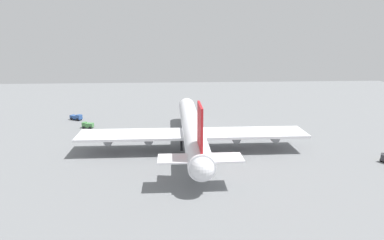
{
  "coord_description": "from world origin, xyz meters",
  "views": [
    {
      "loc": [
        -101.2,
        6.43,
        33.17
      ],
      "look_at": [
        0.0,
        0.0,
        8.25
      ],
      "focal_mm": 33.46,
      "sensor_mm": 36.0,
      "label": 1
    }
  ],
  "objects_px": {
    "cargo_airplane": "(192,129)",
    "safety_cone_nose": "(188,120)",
    "pushback_tractor": "(88,125)",
    "fuel_truck": "(76,117)"
  },
  "relations": [
    {
      "from": "fuel_truck",
      "to": "safety_cone_nose",
      "type": "xyz_separation_m",
      "value": [
        -4.48,
        -43.11,
        -0.9
      ]
    },
    {
      "from": "cargo_airplane",
      "to": "safety_cone_nose",
      "type": "height_order",
      "value": "cargo_airplane"
    },
    {
      "from": "pushback_tractor",
      "to": "safety_cone_nose",
      "type": "bearing_deg",
      "value": -77.88
    },
    {
      "from": "pushback_tractor",
      "to": "safety_cone_nose",
      "type": "distance_m",
      "value": 36.96
    },
    {
      "from": "fuel_truck",
      "to": "safety_cone_nose",
      "type": "relative_size",
      "value": 8.62
    },
    {
      "from": "fuel_truck",
      "to": "safety_cone_nose",
      "type": "bearing_deg",
      "value": -95.94
    },
    {
      "from": "fuel_truck",
      "to": "pushback_tractor",
      "type": "xyz_separation_m",
      "value": [
        -12.24,
        -6.98,
        -0.1
      ]
    },
    {
      "from": "pushback_tractor",
      "to": "safety_cone_nose",
      "type": "height_order",
      "value": "pushback_tractor"
    },
    {
      "from": "safety_cone_nose",
      "to": "cargo_airplane",
      "type": "bearing_deg",
      "value": 179.24
    },
    {
      "from": "fuel_truck",
      "to": "safety_cone_nose",
      "type": "height_order",
      "value": "fuel_truck"
    }
  ]
}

